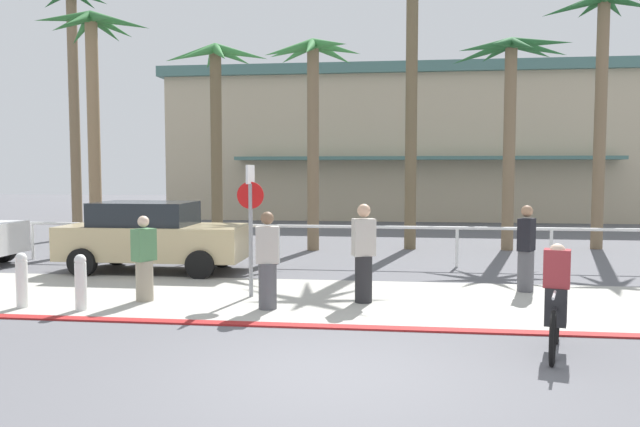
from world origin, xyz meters
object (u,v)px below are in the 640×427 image
bollard_0 (81,282)px  palm_tree_4 (313,89)px  palm_tree_2 (93,69)px  car_tan_1 (153,236)px  palm_tree_5 (412,23)px  palm_tree_7 (601,62)px  palm_tree_3 (216,99)px  palm_tree_6 (511,82)px  pedestrian_0 (267,264)px  pedestrian_3 (526,252)px  palm_tree_1 (72,49)px  cyclist_black_0 (556,301)px  pedestrian_1 (144,262)px  stop_sign_bike_lane (251,211)px  pedestrian_2 (364,257)px  bollard_2 (22,280)px

bollard_0 → palm_tree_4: (2.94, 8.55, 4.39)m
palm_tree_2 → car_tan_1: bearing=-46.8°
bollard_0 → car_tan_1: (-0.38, 4.17, 0.35)m
palm_tree_5 → palm_tree_7: 5.91m
palm_tree_3 → palm_tree_6: bearing=2.8°
pedestrian_0 → palm_tree_6: bearing=57.2°
bollard_0 → car_tan_1: car_tan_1 is taller
palm_tree_3 → palm_tree_7: 11.92m
palm_tree_3 → pedestrian_3: size_ratio=3.64×
palm_tree_7 → bollard_0: bearing=-139.5°
palm_tree_2 → palm_tree_5: palm_tree_5 is taller
palm_tree_3 → pedestrian_0: palm_tree_3 is taller
bollard_0 → palm_tree_1: palm_tree_1 is taller
palm_tree_3 → pedestrian_0: size_ratio=3.68×
bollard_0 → cyclist_black_0: 7.76m
palm_tree_6 → pedestrian_1: palm_tree_6 is taller
stop_sign_bike_lane → pedestrian_3: stop_sign_bike_lane is taller
pedestrian_2 → palm_tree_1: bearing=138.4°
palm_tree_1 → palm_tree_5: bearing=-7.9°
pedestrian_3 → bollard_2: bearing=-164.5°
palm_tree_1 → palm_tree_4: 9.42m
palm_tree_7 → pedestrian_2: bearing=-127.8°
palm_tree_7 → car_tan_1: (-12.05, -5.80, -4.90)m
palm_tree_6 → palm_tree_1: bearing=173.9°
car_tan_1 → pedestrian_2: pedestrian_2 is taller
palm_tree_5 → car_tan_1: 10.10m
palm_tree_1 → pedestrian_3: size_ratio=5.10×
bollard_0 → bollard_2: (-1.15, 0.08, 0.00)m
palm_tree_4 → palm_tree_5: palm_tree_5 is taller
stop_sign_bike_lane → palm_tree_7: (8.98, 8.50, 4.09)m
bollard_2 → pedestrian_3: 9.56m
bollard_2 → palm_tree_7: palm_tree_7 is taller
cyclist_black_0 → pedestrian_0: bearing=156.2°
stop_sign_bike_lane → pedestrian_2: size_ratio=1.39×
palm_tree_4 → pedestrian_0: 9.06m
palm_tree_1 → palm_tree_2: palm_tree_1 is taller
palm_tree_7 → car_tan_1: size_ratio=1.79×
bollard_0 → palm_tree_3: (-0.15, 8.85, 4.17)m
bollard_0 → palm_tree_7: bearing=40.5°
palm_tree_5 → pedestrian_3: bearing=-72.1°
palm_tree_4 → bollard_2: bearing=-115.8°
pedestrian_0 → car_tan_1: bearing=134.3°
palm_tree_3 → palm_tree_7: palm_tree_7 is taller
bollard_0 → palm_tree_5: 12.70m
palm_tree_7 → pedestrian_2: size_ratio=4.26×
palm_tree_2 → palm_tree_7: bearing=9.5°
palm_tree_7 → pedestrian_2: 12.11m
palm_tree_5 → pedestrian_2: 10.10m
palm_tree_5 → pedestrian_0: size_ratio=5.49×
palm_tree_3 → palm_tree_2: bearing=-157.1°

